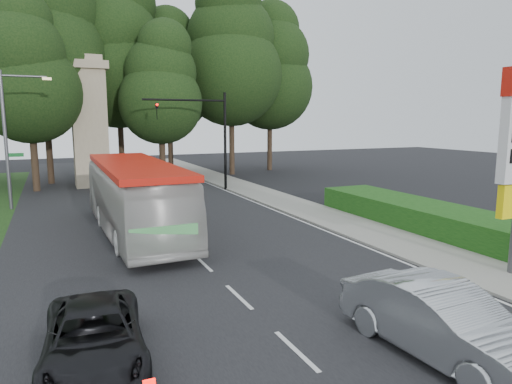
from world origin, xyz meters
name	(u,v)px	position (x,y,z in m)	size (l,w,h in m)	color
ground	(307,362)	(0.00, 0.00, 0.00)	(120.00, 120.00, 0.00)	black
road_surface	(173,236)	(0.00, 12.00, 0.01)	(14.00, 80.00, 0.02)	black
sidewalk_right	(331,218)	(8.50, 12.00, 0.06)	(3.00, 80.00, 0.12)	gray
hedge	(431,218)	(11.50, 8.00, 0.60)	(3.00, 14.00, 1.20)	#154612
traffic_signal_mast	(208,127)	(5.68, 24.00, 4.67)	(6.10, 0.35, 7.20)	black
streetlight_signs	(9,134)	(-6.99, 22.01, 4.44)	(2.75, 0.98, 8.00)	#59595E
monument	(89,121)	(-2.00, 30.00, 5.10)	(3.00, 3.00, 10.05)	tan
tree_center_left	(41,32)	(-5.00, 33.00, 12.02)	(10.08, 10.08, 19.80)	#2D2116
tree_center_right	(117,53)	(1.00, 35.00, 11.02)	(9.24, 9.24, 18.15)	#2D2116
tree_east_near	(168,73)	(6.00, 37.00, 9.68)	(8.12, 8.12, 15.95)	#2D2116
tree_east_mid	(231,53)	(11.00, 33.00, 11.35)	(9.52, 9.52, 18.70)	#2D2116
tree_far_east	(270,69)	(16.00, 35.00, 10.35)	(8.68, 8.68, 17.05)	#2D2116
tree_monument_left	(28,70)	(-6.00, 29.00, 8.68)	(7.28, 7.28, 14.30)	#2D2116
tree_monument_right	(160,85)	(3.50, 29.50, 8.01)	(6.72, 6.72, 13.20)	#2D2116
transit_bus	(135,199)	(-1.47, 12.99, 1.67)	(2.80, 11.96, 3.33)	silver
sedan_silver	(442,321)	(2.85, -0.98, 0.83)	(1.75, 5.02, 1.65)	#AEB2B6
suv_charcoal	(94,338)	(-4.23, 1.78, 0.62)	(2.07, 4.50, 1.25)	black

